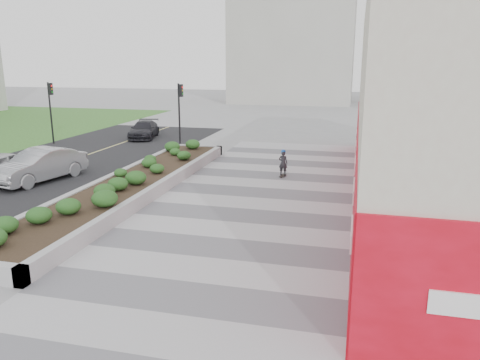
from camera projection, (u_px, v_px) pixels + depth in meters
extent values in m
plane|color=gray|center=(200.00, 273.00, 12.72)|extent=(160.00, 160.00, 0.00)
cube|color=#A8A8AD|center=(229.00, 234.00, 15.53)|extent=(8.00, 36.00, 0.01)
cube|color=#C1B4A4|center=(438.00, 102.00, 18.55)|extent=(6.00, 24.00, 8.00)
cube|color=red|center=(357.00, 160.00, 19.86)|extent=(0.12, 24.00, 3.00)
cube|color=#9E9EA0|center=(198.00, 150.00, 28.84)|extent=(3.00, 0.30, 0.55)
cube|color=#9E9EA0|center=(104.00, 184.00, 20.83)|extent=(0.30, 18.00, 0.55)
cube|color=#9E9EA0|center=(161.00, 188.00, 20.20)|extent=(0.30, 18.00, 0.55)
cube|color=#2D2116|center=(132.00, 186.00, 20.52)|extent=(2.40, 17.40, 0.50)
cube|color=black|center=(7.00, 183.00, 22.11)|extent=(10.00, 40.00, 0.00)
cylinder|color=black|center=(179.00, 116.00, 30.36)|extent=(0.12, 0.12, 4.20)
cube|color=black|center=(181.00, 91.00, 29.91)|extent=(0.18, 0.28, 0.80)
cylinder|color=black|center=(51.00, 113.00, 32.05)|extent=(0.12, 0.12, 4.20)
cube|color=black|center=(51.00, 89.00, 31.60)|extent=(0.18, 0.28, 0.80)
cube|color=#ADAAA3|center=(294.00, 27.00, 63.13)|extent=(16.00, 12.00, 20.00)
cube|color=#ADAAA3|center=(448.00, 12.00, 62.65)|extent=(14.00, 10.00, 24.00)
cylinder|color=#595654|center=(243.00, 235.00, 15.42)|extent=(0.44, 0.44, 0.01)
cube|color=black|center=(283.00, 175.00, 23.25)|extent=(0.30, 0.74, 0.02)
imported|color=#27272C|center=(283.00, 163.00, 23.10)|extent=(0.48, 0.34, 1.23)
sphere|color=blue|center=(283.00, 152.00, 22.96)|extent=(0.23, 0.23, 0.23)
imported|color=#A4A6AC|center=(40.00, 165.00, 22.21)|extent=(2.64, 4.93, 1.54)
imported|color=black|center=(144.00, 130.00, 34.79)|extent=(2.68, 4.55, 1.24)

